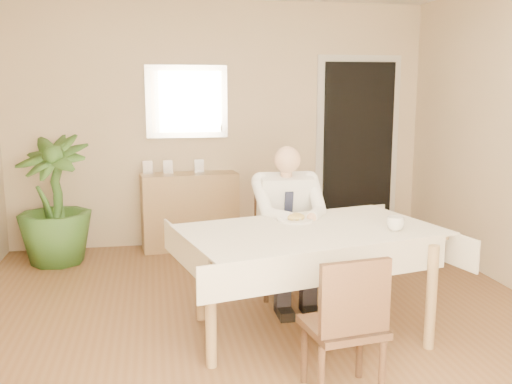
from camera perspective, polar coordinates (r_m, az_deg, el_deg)
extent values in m
plane|color=brown|center=(4.09, 0.90, -14.11)|extent=(5.00, 5.00, 0.00)
cube|color=beige|center=(6.20, -3.57, 6.71)|extent=(4.50, 0.02, 2.60)
cube|color=beige|center=(1.41, 21.21, -6.52)|extent=(4.50, 0.02, 2.60)
cube|color=beige|center=(1.40, 21.19, -0.39)|extent=(1.34, 0.02, 1.44)
cube|color=white|center=(1.41, 20.77, -0.24)|extent=(1.18, 0.02, 1.28)
cube|color=beige|center=(6.57, 10.06, 4.15)|extent=(0.96, 0.03, 2.10)
cube|color=black|center=(6.55, 10.15, 4.13)|extent=(0.80, 0.05, 1.95)
cube|color=silver|center=(6.14, -6.94, 8.95)|extent=(0.86, 0.03, 0.76)
cube|color=white|center=(6.12, -6.93, 8.95)|extent=(0.74, 0.02, 0.64)
cube|color=#967A50|center=(3.90, 5.42, -4.13)|extent=(1.76, 1.24, 0.04)
cube|color=#F1E8C9|center=(3.89, 5.43, -3.76)|extent=(1.88, 1.36, 0.01)
cube|color=#F1E8C9|center=(3.46, 7.65, -7.44)|extent=(1.66, 0.41, 0.22)
cube|color=#F1E8C9|center=(4.39, 3.65, -3.54)|extent=(1.66, 0.41, 0.22)
cube|color=#F1E8C9|center=(3.79, -7.15, -5.87)|extent=(0.24, 0.98, 0.22)
cube|color=#F1E8C9|center=(4.22, 16.61, -4.51)|extent=(0.24, 0.98, 0.22)
cylinder|color=#967A50|center=(3.54, -4.55, -11.95)|extent=(0.07, 0.07, 0.70)
cylinder|color=#967A50|center=(3.94, 17.12, -10.05)|extent=(0.07, 0.07, 0.70)
cylinder|color=#967A50|center=(4.23, -5.57, -8.18)|extent=(0.07, 0.07, 0.70)
cylinder|color=#967A50|center=(4.57, 12.86, -6.99)|extent=(0.07, 0.07, 0.70)
cube|color=#3D2516|center=(4.73, 2.74, -5.23)|extent=(0.46, 0.46, 0.04)
cube|color=#3D2516|center=(4.84, 2.27, -1.83)|extent=(0.42, 0.09, 0.41)
cylinder|color=#3D2516|center=(4.59, 1.04, -8.60)|extent=(0.04, 0.04, 0.40)
cylinder|color=#3D2516|center=(4.67, 5.36, -8.31)|extent=(0.04, 0.04, 0.40)
cylinder|color=#3D2516|center=(4.92, 0.22, -7.28)|extent=(0.04, 0.04, 0.40)
cylinder|color=#3D2516|center=(4.99, 4.26, -7.04)|extent=(0.04, 0.04, 0.40)
cube|color=#3D2516|center=(3.25, 8.65, -13.20)|extent=(0.45, 0.45, 0.04)
cube|color=#3D2516|center=(3.01, 9.89, -10.39)|extent=(0.39, 0.10, 0.39)
cylinder|color=#3D2516|center=(3.15, 6.53, -18.21)|extent=(0.04, 0.04, 0.38)
cylinder|color=#3D2516|center=(3.25, 12.49, -17.41)|extent=(0.04, 0.04, 0.38)
cylinder|color=#3D2516|center=(3.44, 4.86, -15.61)|extent=(0.04, 0.04, 0.38)
cylinder|color=#3D2516|center=(3.53, 10.32, -14.99)|extent=(0.04, 0.04, 0.38)
cube|color=white|center=(4.61, 2.89, -1.45)|extent=(0.42, 0.31, 0.55)
cube|color=black|center=(4.50, 3.25, -2.15)|extent=(0.06, 0.08, 0.36)
cylinder|color=tan|center=(4.52, 3.05, 1.97)|extent=(0.09, 0.09, 0.08)
sphere|color=tan|center=(4.48, 3.14, 3.25)|extent=(0.21, 0.21, 0.21)
cube|color=black|center=(4.45, 2.19, -4.98)|extent=(0.13, 0.42, 0.13)
cube|color=black|center=(4.50, 4.69, -4.85)|extent=(0.13, 0.42, 0.13)
cube|color=black|center=(4.37, 2.68, -9.26)|extent=(0.11, 0.12, 0.45)
cube|color=black|center=(4.42, 5.24, -9.08)|extent=(0.11, 0.12, 0.45)
cube|color=black|center=(4.39, 2.83, -11.86)|extent=(0.11, 0.26, 0.07)
cube|color=black|center=(4.43, 5.41, -11.65)|extent=(0.11, 0.26, 0.07)
cylinder|color=white|center=(4.10, 3.92, -2.80)|extent=(0.26, 0.26, 0.02)
ellipsoid|color=olive|center=(4.10, 3.92, -2.50)|extent=(0.14, 0.14, 0.06)
cylinder|color=silver|center=(4.05, 4.68, -2.73)|extent=(0.01, 0.13, 0.01)
cylinder|color=silver|center=(4.03, 3.58, -2.78)|extent=(0.01, 0.13, 0.01)
imported|color=white|center=(3.93, 13.76, -3.09)|extent=(0.14, 0.14, 0.09)
cube|color=#967A50|center=(6.12, -6.62, -1.88)|extent=(1.04, 0.44, 0.81)
cube|color=silver|center=(6.06, -10.78, 2.44)|extent=(0.10, 0.02, 0.14)
cube|color=silver|center=(6.07, -8.80, 2.51)|extent=(0.10, 0.02, 0.14)
cube|color=silver|center=(6.09, -5.70, 2.61)|extent=(0.10, 0.02, 0.14)
imported|color=#2F541E|center=(5.84, -19.54, -0.80)|extent=(0.91, 0.91, 1.25)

